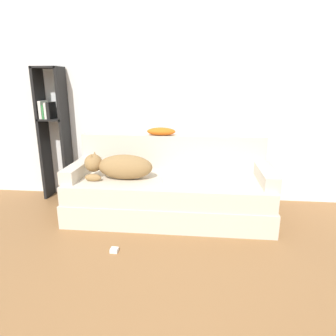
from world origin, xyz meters
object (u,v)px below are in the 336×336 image
object	(u,v)px
bookshelf	(53,128)
power_adapter	(114,250)
couch	(169,198)
dog	(120,166)
throw_pillow	(161,131)
laptop	(178,179)

from	to	relation	value
bookshelf	power_adapter	xyz separation A→B (m)	(1.12, -1.29, -0.91)
couch	power_adapter	size ratio (longest dim) A/B	33.04
dog	bookshelf	xyz separation A→B (m)	(-0.99, 0.54, 0.33)
throw_pillow	bookshelf	distance (m)	1.41
bookshelf	couch	bearing A→B (deg)	-17.58
throw_pillow	bookshelf	bearing A→B (deg)	174.37
couch	laptop	distance (m)	0.26
laptop	power_adapter	distance (m)	1.03
couch	dog	bearing A→B (deg)	-174.52
laptop	power_adapter	xyz separation A→B (m)	(-0.52, -0.77, -0.45)
throw_pillow	bookshelf	world-z (taller)	bookshelf
couch	bookshelf	world-z (taller)	bookshelf
dog	laptop	bearing A→B (deg)	2.29
couch	bookshelf	size ratio (longest dim) A/B	1.33
throw_pillow	power_adapter	size ratio (longest dim) A/B	5.00
couch	throw_pillow	size ratio (longest dim) A/B	6.61
laptop	power_adapter	bearing A→B (deg)	-135.16
laptop	throw_pillow	world-z (taller)	throw_pillow
throw_pillow	bookshelf	xyz separation A→B (m)	(-1.41, 0.14, -0.00)
bookshelf	throw_pillow	bearing A→B (deg)	-5.63
dog	power_adapter	bearing A→B (deg)	-80.65
dog	throw_pillow	xyz separation A→B (m)	(0.41, 0.40, 0.33)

